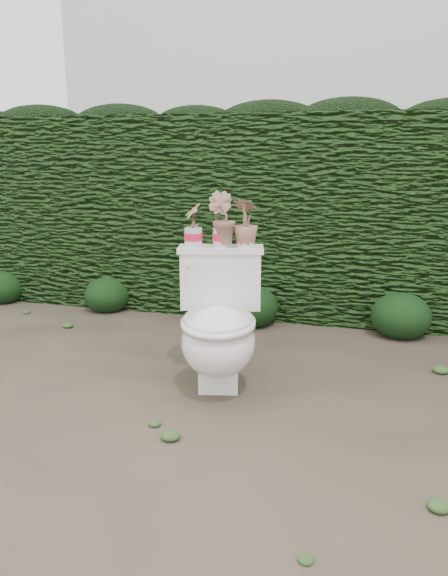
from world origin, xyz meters
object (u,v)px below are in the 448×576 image
(potted_plant_center, at_px, (222,220))
(potted_plant_right, at_px, (246,224))
(toilet, at_px, (219,327))
(potted_plant_left, at_px, (193,226))

(potted_plant_center, distance_m, potted_plant_right, 0.14)
(toilet, relative_size, potted_plant_center, 2.54)
(potted_plant_right, bearing_deg, potted_plant_left, 23.39)
(potted_plant_center, relative_size, potted_plant_right, 1.15)
(potted_plant_center, xyz_separation_m, potted_plant_right, (0.14, 0.03, -0.02))
(toilet, distance_m, potted_plant_center, 0.62)
(toilet, relative_size, potted_plant_left, 3.24)
(potted_plant_left, height_order, potted_plant_center, potted_plant_center)
(toilet, xyz_separation_m, potted_plant_right, (0.09, 0.27, 0.55))
(toilet, distance_m, potted_plant_left, 0.61)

